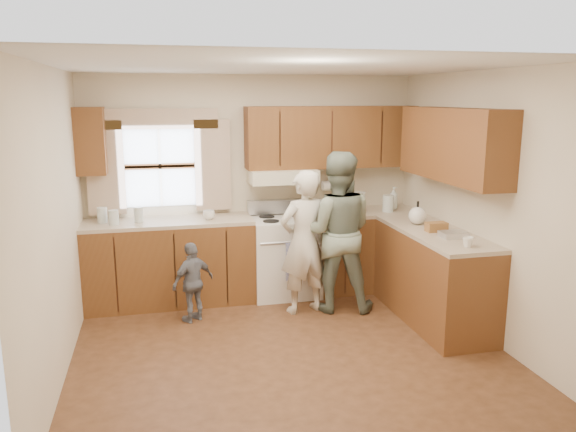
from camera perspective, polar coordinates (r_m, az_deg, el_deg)
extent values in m
plane|color=#412714|center=(5.28, -0.06, -13.26)|extent=(3.80, 3.80, 0.00)
plane|color=white|center=(4.78, -0.07, 14.97)|extent=(3.80, 3.80, 0.00)
plane|color=beige|center=(6.57, -3.57, 3.20)|extent=(3.80, 0.00, 3.80)
plane|color=beige|center=(3.25, 7.05, -6.03)|extent=(3.80, 0.00, 3.80)
plane|color=beige|center=(4.82, -22.62, -0.94)|extent=(0.00, 3.50, 3.50)
plane|color=beige|center=(5.62, 19.16, 1.05)|extent=(0.00, 3.50, 3.50)
cube|color=#46210F|center=(6.36, -11.86, -4.73)|extent=(1.82, 0.60, 0.90)
cube|color=#46210F|center=(6.79, 7.77, -3.51)|extent=(1.22, 0.60, 0.90)
cube|color=#3F250E|center=(5.94, 14.49, -6.07)|extent=(0.60, 1.65, 0.90)
cube|color=#BCA78D|center=(6.24, -12.04, -0.59)|extent=(1.82, 0.60, 0.04)
cube|color=#BCA78D|center=(6.68, 7.88, 0.38)|extent=(1.22, 0.60, 0.04)
cube|color=#BCA78D|center=(5.81, 14.73, -1.66)|extent=(0.60, 1.65, 0.04)
cube|color=#46210F|center=(6.56, 4.47, 8.01)|extent=(2.00, 0.33, 0.70)
cube|color=#3F250E|center=(6.28, -19.43, 7.20)|extent=(0.30, 0.33, 0.70)
cube|color=#3F250E|center=(5.74, 16.40, 7.00)|extent=(0.33, 1.65, 0.70)
cube|color=beige|center=(6.38, -0.57, 4.10)|extent=(0.76, 0.45, 0.15)
cube|color=silver|center=(6.42, -12.87, 4.97)|extent=(0.90, 0.03, 0.90)
cube|color=#FFB14B|center=(6.39, -18.08, 4.65)|extent=(0.40, 0.05, 1.02)
cube|color=#FFB14B|center=(6.40, -7.65, 5.15)|extent=(0.40, 0.05, 1.02)
cube|color=#FFB14B|center=(6.33, -13.09, 9.59)|extent=(1.30, 0.05, 0.22)
cylinder|color=white|center=(6.70, 4.63, 3.10)|extent=(0.27, 0.12, 0.12)
imported|color=silver|center=(6.18, -8.04, 0.11)|extent=(0.14, 0.14, 0.10)
imported|color=silver|center=(6.80, 10.68, 1.81)|extent=(0.13, 0.13, 0.27)
imported|color=silver|center=(6.39, 6.45, 0.33)|extent=(0.29, 0.29, 0.06)
imported|color=silver|center=(5.25, 17.82, -2.54)|extent=(0.11, 0.11, 0.09)
cylinder|color=silver|center=(6.29, -18.35, 0.10)|extent=(0.10, 0.10, 0.16)
cylinder|color=silver|center=(6.14, -17.29, -0.14)|extent=(0.10, 0.10, 0.16)
cube|color=olive|center=(6.32, 4.05, 0.08)|extent=(0.21, 0.16, 0.02)
cube|color=yellow|center=(6.60, 5.64, 0.99)|extent=(0.21, 0.15, 0.12)
cylinder|color=silver|center=(6.55, 7.24, 1.39)|extent=(0.14, 0.14, 0.24)
cylinder|color=silver|center=(6.64, 10.14, 1.26)|extent=(0.13, 0.13, 0.19)
sphere|color=silver|center=(6.04, 13.00, 0.04)|extent=(0.19, 0.19, 0.19)
cube|color=olive|center=(5.77, 14.85, -1.08)|extent=(0.21, 0.11, 0.09)
cube|color=silver|center=(5.57, 16.47, -1.82)|extent=(0.25, 0.17, 0.06)
cylinder|color=silver|center=(6.19, -14.94, 0.14)|extent=(0.10, 0.10, 0.17)
cube|color=silver|center=(6.49, -0.38, -4.12)|extent=(0.76, 0.64, 0.90)
cube|color=#B7B7BC|center=(6.61, -0.89, 0.99)|extent=(0.76, 0.10, 0.16)
cylinder|color=#B7B7BC|center=(6.12, 0.29, -2.69)|extent=(0.68, 0.03, 0.03)
cube|color=#4952AB|center=(6.18, 0.79, -4.68)|extent=(0.22, 0.02, 0.42)
cylinder|color=black|center=(6.46, -2.18, -0.05)|extent=(0.18, 0.18, 0.01)
cylinder|color=black|center=(6.53, 0.92, 0.10)|extent=(0.18, 0.18, 0.01)
cylinder|color=black|center=(6.22, -1.73, -0.52)|extent=(0.18, 0.18, 0.01)
cylinder|color=black|center=(6.30, 1.48, -0.36)|extent=(0.18, 0.18, 0.01)
imported|color=beige|center=(5.88, 1.61, -2.68)|extent=(0.63, 0.49, 1.53)
imported|color=#263F2C|center=(5.96, 4.94, -1.62)|extent=(0.98, 0.85, 1.71)
imported|color=slate|center=(5.80, -9.62, -6.64)|extent=(0.52, 0.43, 0.83)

